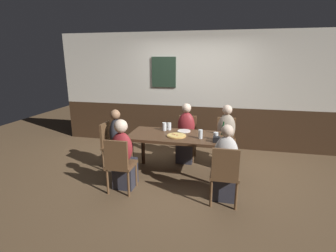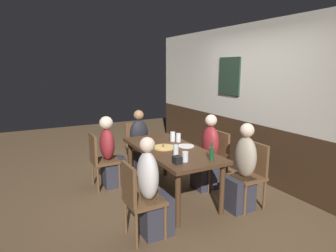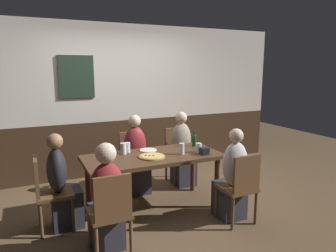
{
  "view_description": "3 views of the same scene",
  "coord_description": "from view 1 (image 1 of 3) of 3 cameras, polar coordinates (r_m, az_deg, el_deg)",
  "views": [
    {
      "loc": [
        0.73,
        -4.13,
        2.03
      ],
      "look_at": [
        -0.2,
        -0.04,
        0.9
      ],
      "focal_mm": 27.05,
      "sensor_mm": 36.0,
      "label": 1
    },
    {
      "loc": [
        3.52,
        -1.91,
        1.89
      ],
      "look_at": [
        -0.02,
        -0.03,
        1.06
      ],
      "focal_mm": 30.88,
      "sensor_mm": 36.0,
      "label": 2
    },
    {
      "loc": [
        -1.47,
        -3.61,
        1.86
      ],
      "look_at": [
        0.23,
        0.02,
        1.11
      ],
      "focal_mm": 33.09,
      "sensor_mm": 36.0,
      "label": 3
    }
  ],
  "objects": [
    {
      "name": "dining_table",
      "position": [
        4.42,
        2.69,
        -3.09
      ],
      "size": [
        1.78,
        0.81,
        0.74
      ],
      "color": "#472D1C",
      "rests_on": "ground_plane"
    },
    {
      "name": "plate_white_large",
      "position": [
        4.61,
        3.62,
        -1.13
      ],
      "size": [
        0.24,
        0.24,
        0.01
      ],
      "primitive_type": "cylinder",
      "color": "white",
      "rests_on": "dining_table"
    },
    {
      "name": "person_head_west",
      "position": [
        4.79,
        -10.93,
        -4.15
      ],
      "size": [
        0.37,
        0.34,
        1.14
      ],
      "color": "#2D2D38",
      "rests_on": "ground_plane"
    },
    {
      "name": "pizza",
      "position": [
        4.32,
        1.92,
        -2.17
      ],
      "size": [
        0.33,
        0.33,
        0.03
      ],
      "color": "tan",
      "rests_on": "dining_table"
    },
    {
      "name": "person_right_far",
      "position": [
        5.03,
        12.83,
        -3.09
      ],
      "size": [
        0.34,
        0.37,
        1.18
      ],
      "color": "#2D2D38",
      "rests_on": "ground_plane"
    },
    {
      "name": "chair_right_near",
      "position": [
        3.65,
        12.67,
        -10.2
      ],
      "size": [
        0.4,
        0.4,
        0.88
      ],
      "color": "brown",
      "rests_on": "ground_plane"
    },
    {
      "name": "tumbler_water",
      "position": [
        4.22,
        7.32,
        -1.96
      ],
      "size": [
        0.07,
        0.07,
        0.15
      ],
      "color": "silver",
      "rests_on": "dining_table"
    },
    {
      "name": "person_left_near",
      "position": [
        4.09,
        -9.97,
        -7.37
      ],
      "size": [
        0.34,
        0.37,
        1.14
      ],
      "color": "#2D2D38",
      "rests_on": "ground_plane"
    },
    {
      "name": "pint_glass_pale",
      "position": [
        4.19,
        10.72,
        -2.31
      ],
      "size": [
        0.08,
        0.08,
        0.13
      ],
      "color": "silver",
      "rests_on": "dining_table"
    },
    {
      "name": "wall_back",
      "position": [
        5.87,
        5.6,
        7.88
      ],
      "size": [
        6.4,
        0.13,
        2.6
      ],
      "color": "#3D2819",
      "rests_on": "ground_plane"
    },
    {
      "name": "ground_plane",
      "position": [
        4.66,
        2.59,
        -10.78
      ],
      "size": [
        12.0,
        12.0,
        0.0
      ],
      "primitive_type": "plane",
      "color": "brown"
    },
    {
      "name": "beer_glass_half",
      "position": [
        4.64,
        -0.82,
        -0.2
      ],
      "size": [
        0.08,
        0.08,
        0.15
      ],
      "color": "silver",
      "rests_on": "dining_table"
    },
    {
      "name": "chair_left_near",
      "position": [
        3.95,
        -10.88,
        -8.1
      ],
      "size": [
        0.4,
        0.4,
        0.88
      ],
      "color": "brown",
      "rests_on": "ground_plane"
    },
    {
      "name": "chair_mid_far",
      "position": [
        5.24,
        4.26,
        -2.01
      ],
      "size": [
        0.4,
        0.4,
        0.88
      ],
      "color": "brown",
      "rests_on": "ground_plane"
    },
    {
      "name": "chair_right_far",
      "position": [
        5.19,
        12.84,
        -2.53
      ],
      "size": [
        0.4,
        0.4,
        0.88
      ],
      "color": "brown",
      "rests_on": "ground_plane"
    },
    {
      "name": "tumbler_short",
      "position": [
        4.68,
        0.26,
        -0.18
      ],
      "size": [
        0.07,
        0.07,
        0.13
      ],
      "color": "silver",
      "rests_on": "dining_table"
    },
    {
      "name": "chair_head_west",
      "position": [
        4.85,
        -12.71,
        -3.75
      ],
      "size": [
        0.4,
        0.4,
        0.88
      ],
      "color": "brown",
      "rests_on": "ground_plane"
    },
    {
      "name": "beer_bottle_green",
      "position": [
        4.49,
        12.34,
        -0.82
      ],
      "size": [
        0.06,
        0.06,
        0.23
      ],
      "color": "#194723",
      "rests_on": "dining_table"
    },
    {
      "name": "person_mid_far",
      "position": [
        5.09,
        3.99,
        -2.56
      ],
      "size": [
        0.34,
        0.37,
        1.17
      ],
      "color": "#2D2D38",
      "rests_on": "ground_plane"
    },
    {
      "name": "condiment_caddy",
      "position": [
        4.08,
        10.86,
        -3.0
      ],
      "size": [
        0.11,
        0.09,
        0.09
      ],
      "primitive_type": "cube",
      "color": "black",
      "rests_on": "dining_table"
    },
    {
      "name": "person_right_near",
      "position": [
        3.8,
        12.68,
        -9.37
      ],
      "size": [
        0.34,
        0.37,
        1.15
      ],
      "color": "#2D2D38",
      "rests_on": "ground_plane"
    }
  ]
}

